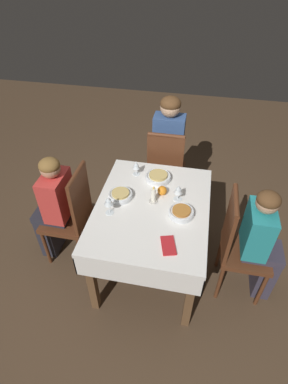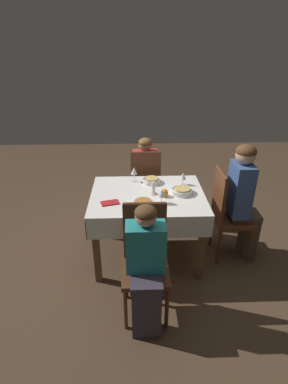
% 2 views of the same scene
% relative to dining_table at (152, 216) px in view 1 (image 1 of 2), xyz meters
% --- Properties ---
extents(ground_plane, '(8.00, 8.00, 0.00)m').
position_rel_dining_table_xyz_m(ground_plane, '(0.00, 0.00, -0.65)').
color(ground_plane, '#4C3826').
extents(dining_table, '(1.12, 0.88, 0.75)m').
position_rel_dining_table_xyz_m(dining_table, '(0.00, 0.00, 0.00)').
color(dining_table, white).
rests_on(dining_table, ground_plane).
extents(chair_east, '(0.38, 0.38, 0.99)m').
position_rel_dining_table_xyz_m(chair_east, '(0.82, -0.00, -0.11)').
color(chair_east, '#562D19').
rests_on(chair_east, ground_plane).
extents(chair_north, '(0.38, 0.38, 0.99)m').
position_rel_dining_table_xyz_m(chair_north, '(0.01, 0.70, -0.11)').
color(chair_north, '#562D19').
rests_on(chair_north, ground_plane).
extents(chair_south, '(0.38, 0.38, 0.99)m').
position_rel_dining_table_xyz_m(chair_south, '(-0.05, -0.70, -0.11)').
color(chair_south, '#562D19').
rests_on(chair_south, ground_plane).
extents(person_adult_denim, '(0.34, 0.30, 1.25)m').
position_rel_dining_table_xyz_m(person_adult_denim, '(0.97, -0.00, 0.06)').
color(person_adult_denim, '#4C4233').
rests_on(person_adult_denim, ground_plane).
extents(person_child_red, '(0.30, 0.33, 1.09)m').
position_rel_dining_table_xyz_m(person_child_red, '(0.01, 0.86, -0.05)').
color(person_child_red, '#282833').
rests_on(person_child_red, ground_plane).
extents(person_child_teal, '(0.30, 0.33, 1.07)m').
position_rel_dining_table_xyz_m(person_child_teal, '(-0.05, -0.86, -0.06)').
color(person_child_teal, '#383342').
rests_on(person_child_teal, ground_plane).
extents(bowl_east, '(0.22, 0.22, 0.06)m').
position_rel_dining_table_xyz_m(bowl_east, '(0.34, 0.01, 0.13)').
color(bowl_east, silver).
rests_on(bowl_east, dining_table).
extents(wine_glass_east, '(0.06, 0.06, 0.14)m').
position_rel_dining_table_xyz_m(wine_glass_east, '(0.38, 0.21, 0.20)').
color(wine_glass_east, white).
rests_on(wine_glass_east, dining_table).
extents(bowl_north, '(0.19, 0.19, 0.06)m').
position_rel_dining_table_xyz_m(bowl_north, '(0.05, 0.26, 0.13)').
color(bowl_north, silver).
rests_on(bowl_north, dining_table).
extents(wine_glass_north, '(0.07, 0.07, 0.16)m').
position_rel_dining_table_xyz_m(wine_glass_north, '(-0.13, 0.30, 0.22)').
color(wine_glass_north, white).
rests_on(wine_glass_north, dining_table).
extents(bowl_south, '(0.19, 0.19, 0.06)m').
position_rel_dining_table_xyz_m(bowl_south, '(-0.05, -0.23, 0.13)').
color(bowl_south, silver).
rests_on(bowl_south, dining_table).
extents(wine_glass_south, '(0.07, 0.07, 0.14)m').
position_rel_dining_table_xyz_m(wine_glass_south, '(0.12, -0.19, 0.20)').
color(wine_glass_south, white).
rests_on(wine_glass_south, dining_table).
extents(candle_centerpiece, '(0.07, 0.07, 0.15)m').
position_rel_dining_table_xyz_m(candle_centerpiece, '(0.06, 0.00, 0.16)').
color(candle_centerpiece, beige).
rests_on(candle_centerpiece, dining_table).
extents(orange_fruit, '(0.08, 0.08, 0.08)m').
position_rel_dining_table_xyz_m(orange_fruit, '(0.16, -0.05, 0.14)').
color(orange_fruit, orange).
rests_on(orange_fruit, dining_table).
extents(napkin_red_folded, '(0.18, 0.13, 0.01)m').
position_rel_dining_table_xyz_m(napkin_red_folded, '(-0.36, -0.18, 0.11)').
color(napkin_red_folded, red).
rests_on(napkin_red_folded, dining_table).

